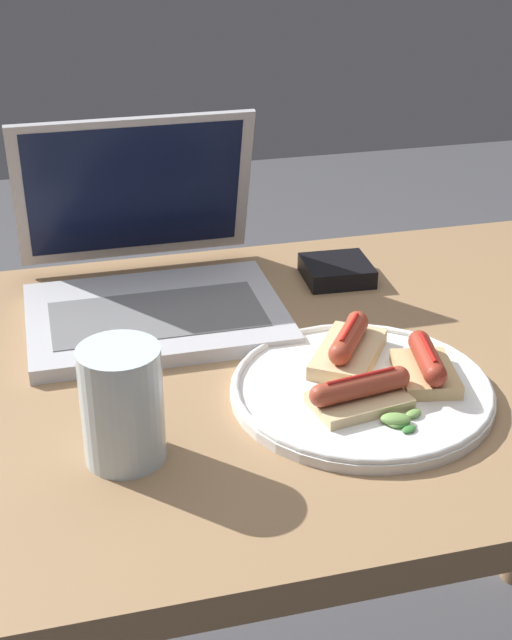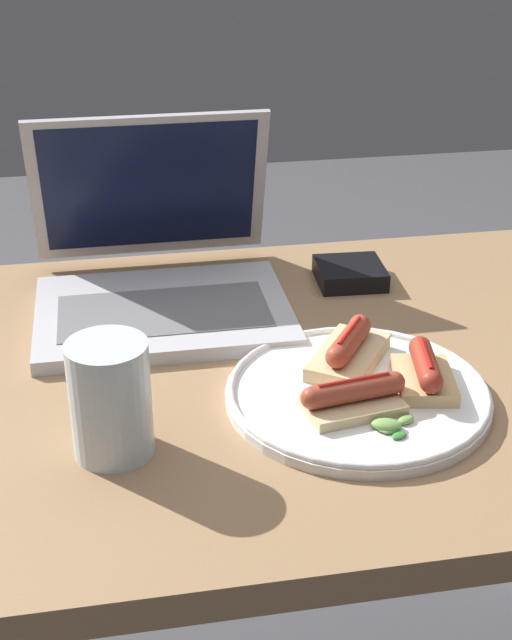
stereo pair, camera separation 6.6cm
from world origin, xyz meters
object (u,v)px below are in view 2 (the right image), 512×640
at_px(plate, 358,393).
at_px(laptop, 159,275).
at_px(drinking_glass, 110,399).
at_px(external_drive, 350,273).

bearing_deg(plate, laptop, 124.87).
xyz_separation_m(plate, drinking_glass, (-0.26, -0.05, 0.05)).
relative_size(laptop, external_drive, 3.36).
relative_size(plate, external_drive, 3.02).
height_order(drinking_glass, external_drive, drinking_glass).
bearing_deg(external_drive, drinking_glass, -131.38).
bearing_deg(external_drive, plate, -101.00).
distance_m(laptop, plate, 0.34).
bearing_deg(drinking_glass, plate, 10.19).
distance_m(plate, drinking_glass, 0.27).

